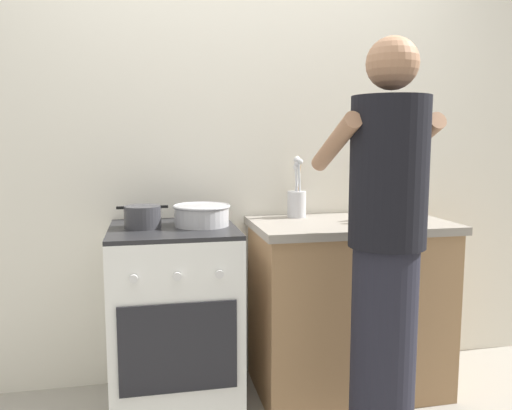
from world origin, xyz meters
TOP-DOWN VIEW (x-y plane):
  - back_wall at (0.20, 0.50)m, footprint 3.20×0.10m
  - countertop at (0.55, 0.15)m, footprint 1.00×0.60m
  - stove_range at (-0.35, 0.15)m, footprint 0.60×0.62m
  - pot at (-0.49, 0.16)m, footprint 0.24×0.17m
  - mixing_bowl at (-0.21, 0.16)m, footprint 0.28×0.28m
  - utensil_crock at (0.32, 0.34)m, footprint 0.10×0.10m
  - spice_bottle at (0.58, 0.07)m, footprint 0.04×0.04m
  - oil_bottle at (0.73, 0.15)m, footprint 0.06×0.06m
  - person at (0.45, -0.47)m, footprint 0.41×0.50m

SIDE VIEW (x-z plane):
  - stove_range at x=-0.35m, z-range 0.00..0.90m
  - countertop at x=0.55m, z-range 0.00..0.90m
  - person at x=0.45m, z-range 0.01..1.71m
  - spice_bottle at x=0.58m, z-range 0.90..0.98m
  - pot at x=-0.49m, z-range 0.90..1.01m
  - mixing_bowl at x=-0.21m, z-range 0.90..1.01m
  - oil_bottle at x=0.73m, z-range 0.88..1.10m
  - utensil_crock at x=0.32m, z-range 0.84..1.17m
  - back_wall at x=0.20m, z-range 0.00..2.50m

